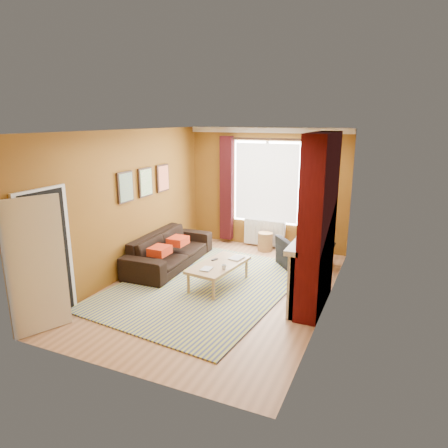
{
  "coord_description": "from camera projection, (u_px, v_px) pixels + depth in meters",
  "views": [
    {
      "loc": [
        2.81,
        -6.12,
        2.99
      ],
      "look_at": [
        0.0,
        0.25,
        1.15
      ],
      "focal_mm": 32.0,
      "sensor_mm": 36.0,
      "label": 1
    }
  ],
  "objects": [
    {
      "name": "ground",
      "position": [
        218.0,
        288.0,
        7.27
      ],
      "size": [
        5.5,
        5.5,
        0.0
      ],
      "primitive_type": "plane",
      "color": "#946643",
      "rests_on": "ground"
    },
    {
      "name": "room_walls",
      "position": [
        258.0,
        214.0,
        6.91
      ],
      "size": [
        3.82,
        5.54,
        2.83
      ],
      "color": "brown",
      "rests_on": "ground"
    },
    {
      "name": "striped_rug",
      "position": [
        205.0,
        286.0,
        7.36
      ],
      "size": [
        3.25,
        4.23,
        0.02
      ],
      "rotation": [
        0.0,
        0.0,
        -0.1
      ],
      "color": "navy",
      "rests_on": "ground"
    },
    {
      "name": "sofa",
      "position": [
        170.0,
        250.0,
        8.32
      ],
      "size": [
        1.0,
        2.38,
        0.69
      ],
      "primitive_type": "imported",
      "rotation": [
        0.0,
        0.0,
        1.61
      ],
      "color": "black",
      "rests_on": "ground"
    },
    {
      "name": "armchair",
      "position": [
        304.0,
        253.0,
        8.23
      ],
      "size": [
        1.27,
        1.26,
        0.62
      ],
      "primitive_type": "imported",
      "rotation": [
        0.0,
        0.0,
        3.84
      ],
      "color": "black",
      "rests_on": "ground"
    },
    {
      "name": "coffee_table",
      "position": [
        219.0,
        266.0,
        7.28
      ],
      "size": [
        0.82,
        1.38,
        0.43
      ],
      "rotation": [
        0.0,
        0.0,
        -0.13
      ],
      "color": "tan",
      "rests_on": "ground"
    },
    {
      "name": "wicker_stool",
      "position": [
        265.0,
        242.0,
        9.3
      ],
      "size": [
        0.43,
        0.43,
        0.43
      ],
      "rotation": [
        0.0,
        0.0,
        -0.31
      ],
      "color": "olive",
      "rests_on": "ground"
    },
    {
      "name": "floor_lamp",
      "position": [
        322.0,
        206.0,
        8.41
      ],
      "size": [
        0.24,
        0.24,
        1.52
      ],
      "rotation": [
        0.0,
        0.0,
        0.08
      ],
      "color": "black",
      "rests_on": "ground"
    },
    {
      "name": "book_a",
      "position": [
        202.0,
        268.0,
        7.01
      ],
      "size": [
        0.18,
        0.24,
        0.02
      ],
      "primitive_type": "imported",
      "rotation": [
        0.0,
        0.0,
        0.04
      ],
      "color": "#999999",
      "rests_on": "coffee_table"
    },
    {
      "name": "book_b",
      "position": [
        232.0,
        257.0,
        7.58
      ],
      "size": [
        0.27,
        0.33,
        0.02
      ],
      "primitive_type": "imported",
      "rotation": [
        0.0,
        0.0,
        -0.17
      ],
      "color": "#999999",
      "rests_on": "coffee_table"
    },
    {
      "name": "mug",
      "position": [
        224.0,
        267.0,
        6.97
      ],
      "size": [
        0.11,
        0.11,
        0.09
      ],
      "primitive_type": "imported",
      "rotation": [
        0.0,
        0.0,
        0.24
      ],
      "color": "#999999",
      "rests_on": "coffee_table"
    },
    {
      "name": "tv_remote",
      "position": [
        215.0,
        260.0,
        7.45
      ],
      "size": [
        0.09,
        0.15,
        0.02
      ],
      "rotation": [
        0.0,
        0.0,
        -0.3
      ],
      "color": "#232426",
      "rests_on": "coffee_table"
    }
  ]
}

